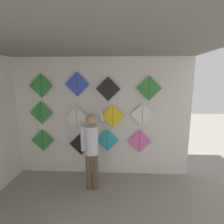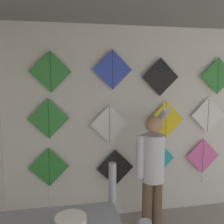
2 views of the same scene
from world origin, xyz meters
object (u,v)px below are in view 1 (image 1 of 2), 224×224
object	(u,v)px
kite_2	(107,142)
kite_7	(143,115)
kite_6	(113,116)
kite_0	(43,142)
kite_3	(139,142)
kite_1	(81,146)
kite_11	(149,88)
kite_5	(77,117)
kite_4	(41,113)
kite_8	(41,86)
kite_9	(77,85)
kite_10	(108,89)
shopkeeper	(92,145)

from	to	relation	value
kite_2	kite_7	distance (m)	1.06
kite_6	kite_2	bearing A→B (deg)	-179.56
kite_0	kite_3	xyz separation A→B (m)	(2.34, 0.00, 0.03)
kite_1	kite_11	distance (m)	2.10
kite_2	kite_7	xyz separation A→B (m)	(0.81, 0.00, 0.68)
kite_1	kite_5	world-z (taller)	kite_5
kite_4	kite_6	world-z (taller)	kite_4
kite_2	kite_8	xyz separation A→B (m)	(-1.52, 0.00, 1.33)
kite_7	kite_2	bearing A→B (deg)	-179.93
kite_4	kite_5	xyz separation A→B (m)	(0.84, 0.00, -0.10)
kite_9	kite_4	bearing A→B (deg)	180.00
kite_2	kite_3	xyz separation A→B (m)	(0.76, 0.00, 0.00)
kite_8	kite_11	xyz separation A→B (m)	(2.46, 0.00, -0.05)
kite_3	kite_9	world-z (taller)	kite_9
kite_2	kite_8	distance (m)	2.02
kite_8	kite_11	size ratio (longest dim) A/B	1.00
kite_0	kite_1	bearing A→B (deg)	0.00
kite_1	kite_2	size ratio (longest dim) A/B	1.00
kite_7	kite_10	size ratio (longest dim) A/B	1.00
kite_4	kite_9	world-z (taller)	kite_9
kite_4	kite_6	size ratio (longest dim) A/B	1.00
kite_1	kite_3	size ratio (longest dim) A/B	1.10
kite_3	kite_7	size ratio (longest dim) A/B	1.25
kite_1	kite_2	xyz separation A→B (m)	(0.64, 0.00, 0.10)
kite_3	kite_9	bearing A→B (deg)	179.97
kite_3	kite_5	world-z (taller)	kite_5
kite_7	kite_11	bearing A→B (deg)	0.00
kite_6	kite_11	world-z (taller)	kite_11
kite_9	kite_10	distance (m)	0.71
kite_11	kite_0	bearing A→B (deg)	-179.98
shopkeeper	kite_2	distance (m)	0.66
kite_4	shopkeeper	bearing A→B (deg)	-24.40
kite_4	kite_3	bearing A→B (deg)	-0.02
kite_4	kite_8	distance (m)	0.63
kite_1	kite_5	distance (m)	0.70
kite_5	kite_11	distance (m)	1.80
kite_0	kite_3	bearing A→B (deg)	0.01
kite_5	kite_6	bearing A→B (deg)	0.00
kite_2	kite_7	bearing A→B (deg)	0.07
kite_8	shopkeeper	bearing A→B (deg)	-25.19
kite_0	kite_11	bearing A→B (deg)	0.02
kite_4	kite_7	size ratio (longest dim) A/B	1.00
kite_10	kite_11	bearing A→B (deg)	0.00
shopkeeper	kite_9	size ratio (longest dim) A/B	3.12
kite_11	kite_8	bearing A→B (deg)	180.00
kite_5	kite_0	bearing A→B (deg)	-179.93
kite_2	kite_6	bearing A→B (deg)	0.44
kite_2	kite_3	world-z (taller)	kite_2
kite_2	kite_4	distance (m)	1.71
kite_3	kite_11	distance (m)	1.28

